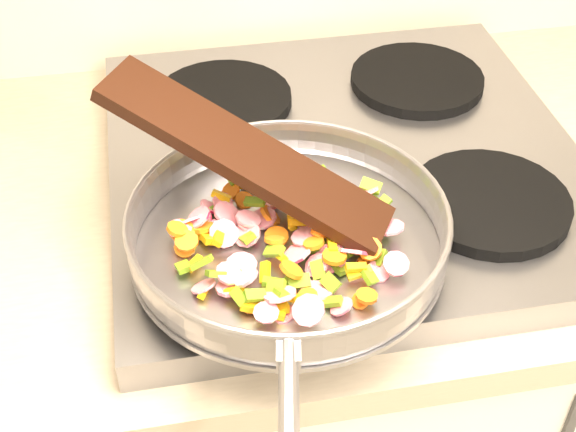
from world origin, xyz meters
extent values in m
cube|color=#939399|center=(-0.70, 1.67, 0.92)|extent=(0.60, 0.60, 0.04)
cylinder|color=black|center=(-0.84, 1.52, 0.95)|extent=(0.19, 0.19, 0.02)
cylinder|color=black|center=(-0.56, 1.52, 0.95)|extent=(0.19, 0.19, 0.02)
cylinder|color=black|center=(-0.84, 1.81, 0.95)|extent=(0.19, 0.19, 0.02)
cylinder|color=black|center=(-0.56, 1.81, 0.95)|extent=(0.19, 0.19, 0.02)
cylinder|color=#9E9EA5|center=(-0.81, 1.48, 0.96)|extent=(0.34, 0.34, 0.01)
torus|color=#9E9EA5|center=(-0.81, 1.48, 0.99)|extent=(0.38, 0.38, 0.05)
torus|color=#9E9EA5|center=(-0.81, 1.48, 1.01)|extent=(0.34, 0.34, 0.01)
cube|color=#9E9EA5|center=(-0.84, 1.31, 1.00)|extent=(0.03, 0.03, 0.02)
cylinder|color=red|center=(-0.85, 1.51, 0.98)|extent=(0.03, 0.03, 0.01)
cube|color=#67971A|center=(-0.78, 1.38, 0.97)|extent=(0.02, 0.02, 0.01)
cylinder|color=orange|center=(-0.83, 1.47, 0.98)|extent=(0.03, 0.03, 0.02)
cube|color=#67971A|center=(-0.84, 1.53, 0.98)|extent=(0.03, 0.02, 0.01)
cylinder|color=orange|center=(-0.73, 1.43, 0.97)|extent=(0.04, 0.04, 0.02)
cylinder|color=orange|center=(-0.86, 1.40, 0.97)|extent=(0.03, 0.03, 0.01)
cube|color=yellow|center=(-0.78, 1.55, 0.97)|extent=(0.02, 0.02, 0.02)
cube|color=#67971A|center=(-0.90, 1.53, 0.97)|extent=(0.02, 0.03, 0.01)
cube|color=yellow|center=(-0.77, 1.51, 0.98)|extent=(0.02, 0.02, 0.02)
cube|color=#67971A|center=(-0.89, 1.55, 0.97)|extent=(0.02, 0.02, 0.02)
cube|color=#67971A|center=(-0.84, 1.40, 0.98)|extent=(0.02, 0.02, 0.02)
cylinder|color=red|center=(-0.87, 1.55, 0.97)|extent=(0.03, 0.03, 0.03)
cube|color=yellow|center=(-0.88, 1.41, 0.97)|extent=(0.02, 0.01, 0.01)
cube|color=yellow|center=(-0.83, 1.38, 0.97)|extent=(0.02, 0.03, 0.01)
cube|color=yellow|center=(-0.86, 1.39, 0.97)|extent=(0.02, 0.01, 0.01)
cube|color=#67971A|center=(-0.72, 1.51, 0.97)|extent=(0.02, 0.02, 0.01)
cube|color=yellow|center=(-0.88, 1.48, 0.98)|extent=(0.02, 0.02, 0.01)
cylinder|color=red|center=(-0.83, 1.39, 0.98)|extent=(0.05, 0.04, 0.02)
cube|color=#67971A|center=(-0.74, 1.51, 0.98)|extent=(0.02, 0.02, 0.01)
cylinder|color=red|center=(-0.81, 1.45, 0.98)|extent=(0.03, 0.03, 0.02)
cylinder|color=red|center=(-0.91, 1.52, 0.98)|extent=(0.05, 0.04, 0.04)
cylinder|color=red|center=(-0.73, 1.42, 0.97)|extent=(0.04, 0.03, 0.01)
cube|color=#67971A|center=(-0.77, 1.43, 0.97)|extent=(0.02, 0.02, 0.01)
cylinder|color=orange|center=(-0.75, 1.38, 0.97)|extent=(0.02, 0.02, 0.02)
cylinder|color=orange|center=(-0.78, 1.47, 0.99)|extent=(0.03, 0.03, 0.02)
cylinder|color=red|center=(-0.83, 1.52, 0.97)|extent=(0.04, 0.04, 0.02)
cylinder|color=orange|center=(-0.73, 1.44, 0.98)|extent=(0.03, 0.03, 0.02)
cylinder|color=orange|center=(-0.82, 1.52, 0.97)|extent=(0.03, 0.04, 0.03)
cylinder|color=red|center=(-0.73, 1.53, 0.97)|extent=(0.04, 0.04, 0.02)
cube|color=yellow|center=(-0.90, 1.49, 0.98)|extent=(0.02, 0.03, 0.02)
cylinder|color=red|center=(-0.84, 1.59, 0.98)|extent=(0.04, 0.03, 0.02)
cube|color=#67971A|center=(-0.81, 1.60, 0.98)|extent=(0.02, 0.02, 0.01)
cube|color=yellow|center=(-0.80, 1.56, 0.98)|extent=(0.03, 0.01, 0.01)
cube|color=#67971A|center=(-0.82, 1.42, 0.97)|extent=(0.02, 0.02, 0.01)
cylinder|color=orange|center=(-0.85, 1.56, 0.97)|extent=(0.03, 0.03, 0.02)
cylinder|color=red|center=(-0.85, 1.37, 0.98)|extent=(0.04, 0.04, 0.01)
cylinder|color=red|center=(-0.77, 1.44, 0.97)|extent=(0.03, 0.04, 0.03)
cube|color=yellow|center=(-0.80, 1.50, 0.98)|extent=(0.01, 0.02, 0.01)
cube|color=#67971A|center=(-0.76, 1.54, 0.98)|extent=(0.02, 0.02, 0.01)
cube|color=yellow|center=(-0.85, 1.59, 0.97)|extent=(0.02, 0.01, 0.01)
cube|color=yellow|center=(-0.79, 1.49, 0.98)|extent=(0.03, 0.01, 0.02)
cylinder|color=red|center=(-0.76, 1.51, 0.98)|extent=(0.04, 0.04, 0.02)
cylinder|color=red|center=(-0.81, 1.36, 0.98)|extent=(0.04, 0.04, 0.02)
cube|color=#67971A|center=(-0.83, 1.45, 0.98)|extent=(0.02, 0.02, 0.02)
cube|color=#67971A|center=(-0.79, 1.46, 0.97)|extent=(0.02, 0.02, 0.02)
cube|color=#67971A|center=(-0.81, 1.41, 0.97)|extent=(0.02, 0.02, 0.01)
cylinder|color=orange|center=(-0.79, 1.51, 0.97)|extent=(0.03, 0.03, 0.01)
cube|color=yellow|center=(-0.91, 1.42, 0.97)|extent=(0.01, 0.02, 0.02)
cube|color=#67971A|center=(-0.83, 1.59, 0.98)|extent=(0.03, 0.02, 0.02)
cube|color=#67971A|center=(-0.82, 1.44, 0.97)|extent=(0.02, 0.02, 0.01)
cylinder|color=orange|center=(-0.92, 1.49, 0.98)|extent=(0.04, 0.03, 0.01)
cylinder|color=red|center=(-0.82, 1.54, 0.97)|extent=(0.03, 0.04, 0.01)
cube|color=yellow|center=(-0.71, 1.52, 0.97)|extent=(0.03, 0.02, 0.02)
cylinder|color=orange|center=(-0.81, 1.39, 0.97)|extent=(0.02, 0.02, 0.01)
cylinder|color=orange|center=(-0.77, 1.59, 0.98)|extent=(0.02, 0.02, 0.01)
cylinder|color=orange|center=(-0.92, 1.51, 0.98)|extent=(0.04, 0.04, 0.01)
cube|color=#67971A|center=(-0.87, 1.40, 0.98)|extent=(0.02, 0.02, 0.01)
cylinder|color=orange|center=(-0.90, 1.51, 0.98)|extent=(0.04, 0.04, 0.02)
cube|color=yellow|center=(-0.77, 1.45, 0.98)|extent=(0.01, 0.02, 0.01)
cube|color=yellow|center=(-0.71, 1.48, 0.98)|extent=(0.02, 0.02, 0.02)
cube|color=#67971A|center=(-0.78, 1.46, 0.97)|extent=(0.02, 0.02, 0.02)
cube|color=yellow|center=(-0.86, 1.44, 0.97)|extent=(0.02, 0.02, 0.02)
cylinder|color=red|center=(-0.79, 1.43, 0.97)|extent=(0.03, 0.04, 0.02)
cube|color=yellow|center=(-0.91, 1.46, 0.97)|extent=(0.02, 0.02, 0.01)
cylinder|color=red|center=(-0.78, 1.44, 0.97)|extent=(0.04, 0.03, 0.02)
cube|color=yellow|center=(-0.74, 1.52, 0.98)|extent=(0.02, 0.02, 0.01)
cylinder|color=orange|center=(-0.77, 1.52, 0.97)|extent=(0.02, 0.03, 0.02)
cylinder|color=red|center=(-0.79, 1.40, 0.97)|extent=(0.04, 0.04, 0.01)
cube|color=#67971A|center=(-0.83, 1.39, 0.98)|extent=(0.02, 0.02, 0.02)
cube|color=yellow|center=(-0.75, 1.41, 0.98)|extent=(0.03, 0.01, 0.01)
cube|color=#67971A|center=(-0.81, 1.55, 0.98)|extent=(0.02, 0.03, 0.01)
cylinder|color=red|center=(-0.72, 1.54, 0.97)|extent=(0.04, 0.03, 0.03)
cube|color=yellow|center=(-0.74, 1.48, 0.97)|extent=(0.02, 0.02, 0.01)
cylinder|color=orange|center=(-0.76, 1.50, 0.97)|extent=(0.02, 0.02, 0.02)
cube|color=#67971A|center=(-0.70, 1.53, 0.97)|extent=(0.02, 0.02, 0.01)
cylinder|color=orange|center=(-0.74, 1.53, 0.97)|extent=(0.03, 0.03, 0.01)
cube|color=yellow|center=(-0.86, 1.45, 0.97)|extent=(0.02, 0.03, 0.01)
cube|color=#67971A|center=(-0.85, 1.49, 0.97)|extent=(0.02, 0.02, 0.02)
cylinder|color=red|center=(-0.92, 1.51, 0.98)|extent=(0.03, 0.03, 0.01)
cylinder|color=red|center=(-0.85, 1.49, 0.97)|extent=(0.04, 0.04, 0.02)
cube|color=#67971A|center=(-0.79, 1.46, 0.97)|extent=(0.02, 0.02, 0.02)
cylinder|color=orange|center=(-0.78, 1.51, 0.98)|extent=(0.03, 0.02, 0.02)
cylinder|color=orange|center=(-0.75, 1.38, 0.98)|extent=(0.03, 0.03, 0.01)
cylinder|color=red|center=(-0.90, 1.52, 0.98)|extent=(0.04, 0.04, 0.02)
cube|color=#67971A|center=(-0.70, 1.54, 0.98)|extent=(0.03, 0.02, 0.02)
cube|color=yellow|center=(-0.75, 1.41, 0.98)|extent=(0.02, 0.01, 0.01)
cube|color=#67971A|center=(-0.79, 1.43, 0.97)|extent=(0.02, 0.02, 0.02)
cube|color=#67971A|center=(-0.72, 1.43, 0.97)|extent=(0.02, 0.02, 0.02)
cylinder|color=orange|center=(-0.76, 1.50, 0.97)|extent=(0.03, 0.03, 0.02)
cylinder|color=red|center=(-0.88, 1.43, 0.98)|extent=(0.03, 0.03, 0.02)
cube|color=yellow|center=(-0.87, 1.56, 0.98)|extent=(0.02, 0.02, 0.01)
cube|color=#67971A|center=(-0.85, 1.59, 0.97)|extent=(0.02, 0.02, 0.02)
cylinder|color=red|center=(-0.83, 1.38, 0.96)|extent=(0.03, 0.03, 0.01)
cube|color=#67971A|center=(-0.70, 1.51, 0.98)|extent=(0.03, 0.02, 0.02)
cylinder|color=orange|center=(-0.93, 1.50, 0.99)|extent=(0.03, 0.03, 0.02)
cube|color=#67971A|center=(-0.89, 1.43, 0.98)|extent=(0.02, 0.02, 0.02)
cube|color=yellow|center=(-0.83, 1.40, 0.97)|extent=(0.03, 0.02, 0.02)
cylinder|color=orange|center=(-0.75, 1.52, 0.98)|extent=(0.03, 0.03, 0.01)
cylinder|color=red|center=(-0.89, 1.55, 0.97)|extent=(0.03, 0.03, 0.02)
cylinder|color=red|center=(-0.90, 1.52, 0.98)|extent=(0.03, 0.03, 0.02)
cylinder|color=red|center=(-0.70, 1.47, 0.98)|extent=(0.04, 0.04, 0.01)
cylinder|color=orange|center=(-0.86, 1.58, 0.97)|extent=(0.03, 0.03, 0.02)
cylinder|color=red|center=(-0.88, 1.42, 0.97)|extent=(0.04, 0.04, 0.01)
cube|color=#67971A|center=(-0.91, 1.49, 0.98)|extent=(0.01, 0.02, 0.01)
cube|color=#67971A|center=(-0.91, 1.45, 0.99)|extent=(0.03, 0.01, 0.02)
cylinder|color=red|center=(-0.87, 1.44, 0.98)|extent=(0.03, 0.03, 0.01)
cube|color=yellow|center=(-0.84, 1.38, 0.97)|extent=(0.02, 0.01, 0.02)
cube|color=#67971A|center=(-0.74, 1.40, 0.98)|extent=(0.02, 0.02, 0.02)
cube|color=#67971A|center=(-0.78, 1.40, 0.97)|extent=(0.02, 0.02, 0.02)
cylinder|color=orange|center=(-0.80, 1.53, 0.98)|extent=(0.02, 0.02, 0.02)
cylinder|color=orange|center=(-0.75, 1.56, 0.97)|extent=(0.03, 0.03, 0.02)
cylinder|color=red|center=(-0.88, 1.51, 0.97)|extent=(0.04, 0.04, 0.01)
cube|color=yellow|center=(-0.75, 1.48, 0.98)|extent=(0.01, 0.03, 0.01)
cube|color=yellow|center=(-0.84, 1.43, 0.97)|extent=(0.02, 0.03, 0.02)
cube|color=#67971A|center=(-0.75, 1.45, 0.97)|extent=(0.02, 0.02, 0.02)
cube|color=yellow|center=(-0.81, 1.39, 0.98)|extent=(0.02, 0.02, 0.01)
cylinder|color=red|center=(-0.78, 1.38, 0.97)|extent=(0.03, 0.03, 0.02)
cube|color=#67971A|center=(-0.77, 1.58, 0.98)|extent=(0.02, 0.01, 0.01)
cylinder|color=orange|center=(-0.82, 1.49, 0.97)|extent=(0.03, 0.03, 0.01)
cylinder|color=red|center=(-0.75, 1.44, 0.98)|extent=(0.05, 0.04, 0.04)
cylinder|color=orange|center=(-0.80, 1.52, 0.98)|extent=(0.02, 0.02, 0.02)
cube|color=#67971A|center=(-0.92, 1.46, 0.97)|extent=(0.02, 0.02, 0.01)
cube|color=yellow|center=(-0.79, 1.52, 0.98)|extent=(0.01, 0.02, 0.01)
cylinder|color=red|center=(-0.79, 1.50, 0.97)|extent=(0.03, 0.03, 0.01)
cylinder|color=red|center=(-0.71, 1.53, 0.98)|extent=(0.03, 0.03, 0.02)
cylinder|color=red|center=(-0.71, 1.41, 0.98)|extent=(0.03, 0.03, 0.02)
cylinder|color=orange|center=(-0.77, 1.43, 0.98)|extent=(0.04, 0.04, 0.01)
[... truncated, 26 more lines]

